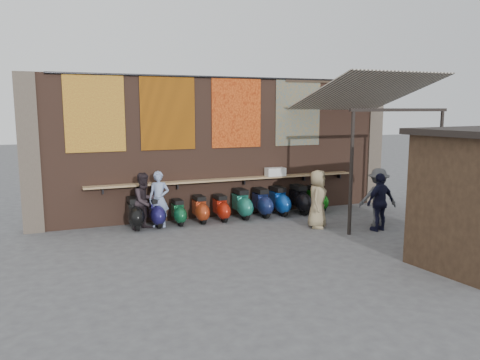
{
  "coord_description": "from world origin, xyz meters",
  "views": [
    {
      "loc": [
        -4.67,
        -10.09,
        3.12
      ],
      "look_at": [
        -0.11,
        1.2,
        1.25
      ],
      "focal_mm": 35.0,
      "sensor_mm": 36.0,
      "label": 1
    }
  ],
  "objects_px": {
    "diner_left": "(159,199)",
    "diner_right": "(145,201)",
    "scooter_stool_2": "(178,212)",
    "scooter_stool_6": "(262,203)",
    "shelf_box": "(275,172)",
    "shopper_tan": "(317,199)",
    "scooter_stool_0": "(135,213)",
    "scooter_stool_3": "(200,209)",
    "scooter_stool_9": "(317,199)",
    "scooter_stool_7": "(279,201)",
    "shopper_navy": "(380,202)",
    "shopper_grey": "(378,197)",
    "scooter_stool_4": "(221,208)",
    "scooter_stool_1": "(156,212)",
    "scooter_stool_8": "(300,199)",
    "scooter_stool_5": "(242,204)"
  },
  "relations": [
    {
      "from": "diner_left",
      "to": "diner_right",
      "type": "bearing_deg",
      "value": -138.78
    },
    {
      "from": "scooter_stool_2",
      "to": "scooter_stool_6",
      "type": "height_order",
      "value": "scooter_stool_6"
    },
    {
      "from": "shelf_box",
      "to": "shopper_tan",
      "type": "relative_size",
      "value": 0.38
    },
    {
      "from": "scooter_stool_0",
      "to": "shopper_tan",
      "type": "height_order",
      "value": "shopper_tan"
    },
    {
      "from": "scooter_stool_0",
      "to": "diner_right",
      "type": "relative_size",
      "value": 0.57
    },
    {
      "from": "scooter_stool_3",
      "to": "scooter_stool_6",
      "type": "relative_size",
      "value": 0.9
    },
    {
      "from": "scooter_stool_9",
      "to": "shopper_tan",
      "type": "xyz_separation_m",
      "value": [
        -1.01,
        -1.7,
        0.38
      ]
    },
    {
      "from": "scooter_stool_7",
      "to": "shopper_navy",
      "type": "bearing_deg",
      "value": -59.04
    },
    {
      "from": "scooter_stool_3",
      "to": "shopper_grey",
      "type": "relative_size",
      "value": 0.5
    },
    {
      "from": "shelf_box",
      "to": "scooter_stool_6",
      "type": "height_order",
      "value": "shelf_box"
    },
    {
      "from": "scooter_stool_9",
      "to": "scooter_stool_4",
      "type": "bearing_deg",
      "value": -179.29
    },
    {
      "from": "scooter_stool_1",
      "to": "scooter_stool_2",
      "type": "xyz_separation_m",
      "value": [
        0.59,
        -0.04,
        -0.04
      ]
    },
    {
      "from": "scooter_stool_3",
      "to": "scooter_stool_1",
      "type": "bearing_deg",
      "value": 178.87
    },
    {
      "from": "scooter_stool_8",
      "to": "scooter_stool_9",
      "type": "distance_m",
      "value": 0.62
    },
    {
      "from": "scooter_stool_0",
      "to": "scooter_stool_6",
      "type": "bearing_deg",
      "value": 0.1
    },
    {
      "from": "scooter_stool_5",
      "to": "scooter_stool_8",
      "type": "xyz_separation_m",
      "value": [
        1.84,
        -0.07,
        0.01
      ]
    },
    {
      "from": "scooter_stool_5",
      "to": "scooter_stool_3",
      "type": "bearing_deg",
      "value": -178.73
    },
    {
      "from": "scooter_stool_3",
      "to": "diner_left",
      "type": "xyz_separation_m",
      "value": [
        -1.15,
        -0.06,
        0.38
      ]
    },
    {
      "from": "diner_right",
      "to": "scooter_stool_5",
      "type": "bearing_deg",
      "value": -24.36
    },
    {
      "from": "scooter_stool_6",
      "to": "shopper_grey",
      "type": "distance_m",
      "value": 3.25
    },
    {
      "from": "scooter_stool_6",
      "to": "diner_right",
      "type": "height_order",
      "value": "diner_right"
    },
    {
      "from": "scooter_stool_2",
      "to": "diner_left",
      "type": "height_order",
      "value": "diner_left"
    },
    {
      "from": "scooter_stool_6",
      "to": "scooter_stool_9",
      "type": "distance_m",
      "value": 1.84
    },
    {
      "from": "scooter_stool_4",
      "to": "scooter_stool_7",
      "type": "relative_size",
      "value": 0.87
    },
    {
      "from": "scooter_stool_7",
      "to": "shopper_grey",
      "type": "bearing_deg",
      "value": -49.57
    },
    {
      "from": "scooter_stool_8",
      "to": "diner_right",
      "type": "xyz_separation_m",
      "value": [
        -4.64,
        -0.15,
        0.32
      ]
    },
    {
      "from": "scooter_stool_8",
      "to": "diner_right",
      "type": "bearing_deg",
      "value": -178.12
    },
    {
      "from": "scooter_stool_1",
      "to": "scooter_stool_6",
      "type": "distance_m",
      "value": 3.08
    },
    {
      "from": "scooter_stool_0",
      "to": "scooter_stool_9",
      "type": "xyz_separation_m",
      "value": [
        5.5,
        0.01,
        -0.02
      ]
    },
    {
      "from": "scooter_stool_0",
      "to": "scooter_stool_3",
      "type": "relative_size",
      "value": 1.11
    },
    {
      "from": "scooter_stool_3",
      "to": "scooter_stool_9",
      "type": "distance_m",
      "value": 3.71
    },
    {
      "from": "scooter_stool_6",
      "to": "scooter_stool_1",
      "type": "bearing_deg",
      "value": 179.7
    },
    {
      "from": "shelf_box",
      "to": "scooter_stool_2",
      "type": "relative_size",
      "value": 0.82
    },
    {
      "from": "scooter_stool_1",
      "to": "shopper_grey",
      "type": "distance_m",
      "value": 5.92
    },
    {
      "from": "shopper_navy",
      "to": "shopper_grey",
      "type": "relative_size",
      "value": 0.96
    },
    {
      "from": "scooter_stool_0",
      "to": "diner_left",
      "type": "xyz_separation_m",
      "value": [
        0.64,
        -0.06,
        0.34
      ]
    },
    {
      "from": "scooter_stool_0",
      "to": "scooter_stool_9",
      "type": "distance_m",
      "value": 5.5
    },
    {
      "from": "scooter_stool_2",
      "to": "diner_left",
      "type": "distance_m",
      "value": 0.67
    },
    {
      "from": "scooter_stool_6",
      "to": "shopper_tan",
      "type": "bearing_deg",
      "value": -64.07
    },
    {
      "from": "diner_left",
      "to": "scooter_stool_3",
      "type": "bearing_deg",
      "value": 26.46
    },
    {
      "from": "scooter_stool_6",
      "to": "diner_left",
      "type": "distance_m",
      "value": 3.04
    },
    {
      "from": "scooter_stool_8",
      "to": "diner_right",
      "type": "height_order",
      "value": "diner_right"
    },
    {
      "from": "shopper_grey",
      "to": "scooter_stool_0",
      "type": "bearing_deg",
      "value": 0.77
    },
    {
      "from": "scooter_stool_6",
      "to": "diner_left",
      "type": "xyz_separation_m",
      "value": [
        -3.02,
        -0.07,
        0.34
      ]
    },
    {
      "from": "scooter_stool_0",
      "to": "scooter_stool_4",
      "type": "bearing_deg",
      "value": -0.77
    },
    {
      "from": "shelf_box",
      "to": "diner_left",
      "type": "bearing_deg",
      "value": -174.36
    },
    {
      "from": "scooter_stool_7",
      "to": "shopper_tan",
      "type": "distance_m",
      "value": 1.78
    },
    {
      "from": "shopper_grey",
      "to": "scooter_stool_1",
      "type": "bearing_deg",
      "value": -1.28
    },
    {
      "from": "scooter_stool_3",
      "to": "scooter_stool_9",
      "type": "xyz_separation_m",
      "value": [
        3.71,
        0.01,
        0.02
      ]
    },
    {
      "from": "scooter_stool_4",
      "to": "scooter_stool_9",
      "type": "distance_m",
      "value": 3.11
    }
  ]
}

